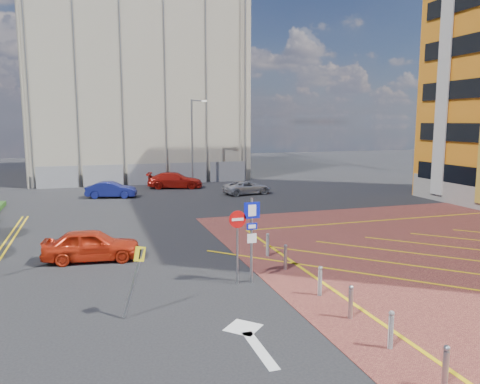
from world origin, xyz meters
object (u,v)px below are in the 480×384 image
lamp_back (193,139)px  car_blue_back (111,190)px  car_red_left (92,245)px  warning_sign (136,273)px  car_silver_back (247,188)px  sign_cluster (246,232)px  car_red_back (175,180)px

lamp_back → car_blue_back: lamp_back is taller
car_red_left → warning_sign: bearing=-162.5°
car_blue_back → car_silver_back: size_ratio=0.96×
sign_cluster → car_silver_back: bearing=71.4°
car_red_left → car_silver_back: bearing=-31.5°
lamp_back → warning_sign: (-7.96, -28.91, -2.93)m
car_silver_back → lamp_back: bearing=16.7°
car_red_left → car_blue_back: size_ratio=1.05×
lamp_back → car_red_left: (-9.23, -22.25, -3.67)m
car_silver_back → car_blue_back: bearing=73.1°
warning_sign → car_blue_back: 23.93m
sign_cluster → car_blue_back: (-3.90, 22.01, -1.32)m
warning_sign → car_blue_back: (0.27, 23.91, -0.79)m
warning_sign → car_silver_back: 24.97m
lamp_back → car_red_back: lamp_back is taller
warning_sign → car_silver_back: size_ratio=0.56×
lamp_back → car_blue_back: bearing=-146.9°
lamp_back → sign_cluster: bearing=-98.0°
warning_sign → car_red_left: 6.83m
car_red_back → car_silver_back: bearing=-122.5°
sign_cluster → car_blue_back: sign_cluster is taller
car_blue_back → warning_sign: bearing=-167.6°
lamp_back → warning_sign: size_ratio=3.56×
car_blue_back → car_red_left: bearing=-172.1°
car_blue_back → car_silver_back: car_blue_back is taller
car_red_left → car_blue_back: car_red_left is taller
warning_sign → car_red_left: size_ratio=0.55×
warning_sign → car_blue_back: size_ratio=0.58×
lamp_back → car_silver_back: 8.19m
sign_cluster → warning_sign: size_ratio=1.43×
sign_cluster → warning_sign: (-4.17, -1.90, -0.52)m
warning_sign → car_red_left: warning_sign is taller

